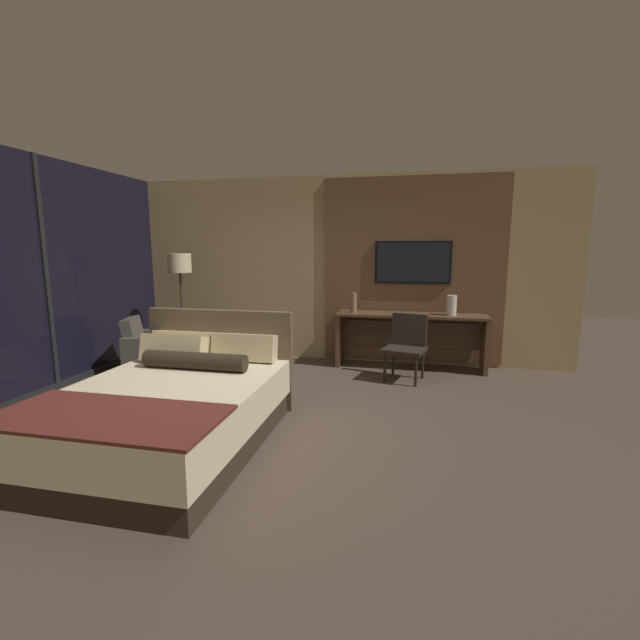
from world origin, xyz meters
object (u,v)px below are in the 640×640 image
Objects in this scene: tv at (413,262)px; armchair_by_window at (152,354)px; desk at (410,330)px; vase_tall at (451,305)px; vase_short at (354,303)px; floor_lamp at (180,272)px; desk_chair at (407,342)px; bed at (172,408)px.

tv is 3.93m from armchair_by_window.
desk is 0.68m from vase_tall.
tv is at bearing 18.33° from vase_short.
desk is 1.28× the size of floor_lamp.
tv is 0.84m from vase_tall.
desk_chair is at bearing -32.31° from vase_short.
floor_lamp reaches higher than bed.
vase_tall is at bearing -24.02° from tv.
tv is 0.66× the size of floor_lamp.
bed is 3.96m from tv.
vase_tall is at bearing 48.69° from bed.
floor_lamp is 3.97m from vase_tall.
tv is 1.04m from vase_short.
desk is 0.58m from desk_chair.
floor_lamp is at bearing -169.37° from tv.
tv reaches higher than floor_lamp.
floor_lamp is 2.61m from vase_short.
floor_lamp is at bearing -171.94° from vase_short.
desk is 3.50m from floor_lamp.
floor_lamp is (0.13, 0.63, 1.11)m from armchair_by_window.
tv reaches higher than vase_short.
vase_tall is (0.55, -0.06, 0.39)m from desk.
bed is at bearing -115.74° from desk_chair.
bed reaches higher than desk.
vase_short is at bearing -89.85° from armchair_by_window.
tv is at bearing 100.72° from desk_chair.
desk_chair reaches higher than armchair_by_window.
desk is 3.67m from armchair_by_window.
vase_short reaches higher than vase_tall.
bed is 3.14m from desk_chair.
armchair_by_window is (-3.50, -1.26, -1.25)m from tv.
vase_tall is (4.06, 1.01, 0.66)m from armchair_by_window.
bed is 3.96m from vase_tall.
vase_tall reaches higher than armchair_by_window.
bed is at bearing -112.59° from vase_short.
floor_lamp is 5.89× the size of vase_tall.
vase_tall reaches higher than bed.
armchair_by_window is 0.54× the size of floor_lamp.
desk is 2.45× the size of desk_chair.
tv is 3.43m from floor_lamp.
tv is at bearing 57.46° from bed.
desk is 7.54× the size of vase_tall.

